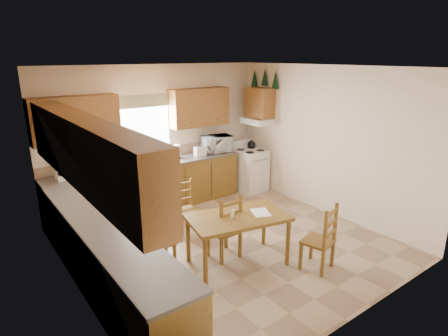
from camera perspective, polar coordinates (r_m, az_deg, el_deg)
floor at (r=6.04m, az=0.57°, el=-11.43°), size 4.50×4.50×0.00m
ceiling at (r=5.32m, az=0.66°, el=15.12°), size 4.50×4.50×0.00m
wall_left at (r=4.60m, az=-22.38°, el=-3.70°), size 4.50×4.50×0.00m
wall_right at (r=7.08m, az=15.30°, el=3.94°), size 4.50×4.50×0.00m
wall_back at (r=7.39m, az=-10.05°, el=4.82°), size 4.50×4.50×0.00m
wall_front at (r=4.07m, az=20.26°, el=-6.07°), size 4.50×4.50×0.00m
lower_cab_back at (r=7.22m, az=-11.25°, el=-3.06°), size 3.75×0.60×0.88m
lower_cab_left at (r=4.91m, az=-17.24°, el=-13.53°), size 0.60×3.60×0.88m
counter_back at (r=7.08m, az=-11.46°, el=0.45°), size 3.75×0.63×0.04m
counter_left at (r=4.70m, az=-17.73°, el=-8.68°), size 0.63×3.60×0.04m
backsplash at (r=7.31m, az=-12.49°, el=1.79°), size 3.75×0.01×0.18m
upper_cab_back_left at (r=6.61m, az=-21.72°, el=6.92°), size 1.41×0.33×0.75m
upper_cab_back_right at (r=7.59m, az=-3.79°, el=9.22°), size 1.25×0.33×0.75m
upper_cab_left at (r=4.35m, az=-20.51°, el=2.38°), size 0.33×3.60×0.75m
upper_cab_stove at (r=7.97m, az=5.42°, el=9.88°), size 0.33×0.62×0.62m
range_hood at (r=8.00m, az=5.07°, el=7.16°), size 0.44×0.62×0.12m
window_frame at (r=7.20m, az=-12.15°, el=6.00°), size 1.13×0.02×1.18m
window_pane at (r=7.20m, az=-12.14°, el=6.00°), size 1.05×0.01×1.10m
window_valance at (r=7.10m, az=-12.30°, el=9.93°), size 1.19×0.01×0.24m
sink_basin at (r=7.10m, az=-10.93°, el=0.86°), size 0.75×0.45×0.04m
pine_decal_a at (r=7.79m, az=7.86°, el=13.18°), size 0.22×0.22×0.36m
pine_decal_b at (r=8.01m, az=6.24°, el=13.63°), size 0.22×0.22×0.36m
pine_decal_c at (r=8.25m, az=4.68°, el=13.49°), size 0.22×0.22×0.36m
stove at (r=8.16m, az=4.01°, el=-0.40°), size 0.63×0.65×0.88m
coffeemaker at (r=6.59m, az=-23.43°, el=-0.34°), size 0.18×0.22×0.30m
paper_towel at (r=7.34m, az=-7.15°, el=2.50°), size 0.14×0.14×0.27m
toaster at (r=7.50m, az=-3.66°, el=2.56°), size 0.23×0.15×0.18m
microwave at (r=7.79m, az=-1.12°, el=3.71°), size 0.63×0.50×0.33m
dining_table at (r=5.37m, az=2.09°, el=-10.86°), size 1.50×1.05×0.73m
chair_near_left at (r=5.48m, az=-0.02°, el=-8.87°), size 0.42×0.40×0.96m
chair_near_right at (r=5.36m, az=14.15°, el=-10.13°), size 0.49×0.47×0.95m
chair_far_left at (r=5.35m, az=-9.77°, el=-10.52°), size 0.37×0.36×0.85m
chair_far_right at (r=6.28m, az=-5.69°, el=-5.96°), size 0.41×0.40×0.87m
table_paper at (r=5.34m, az=5.61°, el=-6.75°), size 0.34×0.37×0.00m
table_card at (r=5.14m, az=1.27°, el=-6.97°), size 0.08×0.05×0.11m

